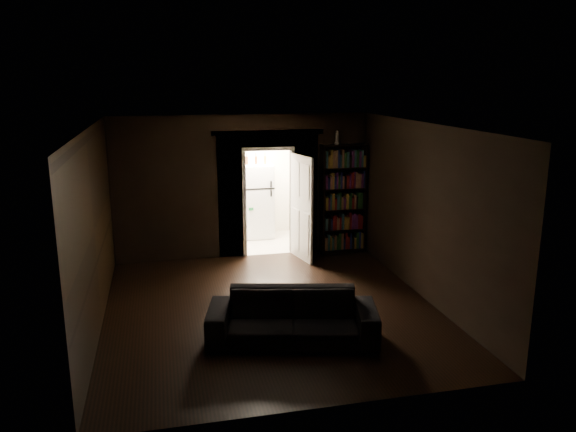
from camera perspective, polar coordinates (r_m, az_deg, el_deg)
The scene contains 9 objects.
ground at distance 8.79m, azimuth -1.71°, elevation -9.41°, with size 5.50×5.50×0.00m, color black.
room_walls at distance 9.30m, azimuth -3.13°, elevation 2.75°, with size 5.02×5.61×2.84m.
kitchen_alcove at distance 12.18m, azimuth -3.00°, elevation 3.13°, with size 2.20×1.80×2.60m.
sofa at distance 7.65m, azimuth 0.45°, elevation -9.48°, with size 2.27×0.98×0.87m, color black.
bookshelf at distance 11.34m, azimuth 5.57°, elevation 1.72°, with size 0.90×0.32×2.20m, color black.
refrigerator at distance 12.48m, azimuth -3.32°, elevation 1.59°, with size 0.74×0.68×1.65m, color white.
door at distance 10.85m, azimuth 1.38°, elevation 0.82°, with size 0.85×0.05×2.05m, color white.
figurine at distance 11.15m, azimuth 5.00°, elevation 7.96°, with size 0.09×0.09×0.27m, color silver.
bottles at distance 12.20m, azimuth -3.27°, elevation 5.84°, with size 0.62×0.08×0.25m, color black.
Camera 1 is at (-1.55, -7.92, 3.46)m, focal length 35.00 mm.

